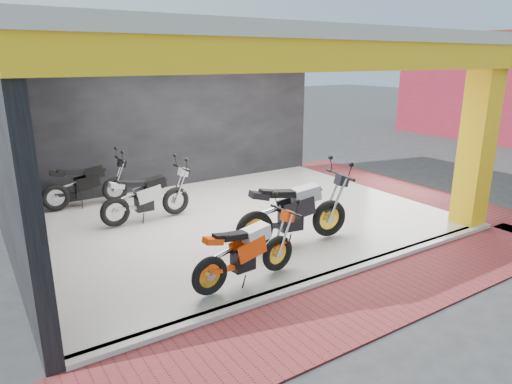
% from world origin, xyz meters
% --- Properties ---
extents(ground, '(80.00, 80.00, 0.00)m').
position_xyz_m(ground, '(0.00, 0.00, 0.00)').
color(ground, '#2D2D30').
rests_on(ground, ground).
extents(showroom_floor, '(8.00, 6.00, 0.10)m').
position_xyz_m(showroom_floor, '(0.00, 2.00, 0.05)').
color(showroom_floor, silver).
rests_on(showroom_floor, ground).
extents(showroom_ceiling, '(8.40, 6.40, 0.20)m').
position_xyz_m(showroom_ceiling, '(0.00, 2.00, 3.60)').
color(showroom_ceiling, beige).
rests_on(showroom_ceiling, corner_column).
extents(back_wall, '(8.20, 0.20, 3.50)m').
position_xyz_m(back_wall, '(0.00, 5.10, 1.75)').
color(back_wall, black).
rests_on(back_wall, ground).
extents(left_wall, '(0.20, 6.20, 3.50)m').
position_xyz_m(left_wall, '(-4.10, 2.00, 1.75)').
color(left_wall, black).
rests_on(left_wall, ground).
extents(corner_column, '(0.50, 0.50, 3.50)m').
position_xyz_m(corner_column, '(3.75, -0.75, 1.75)').
color(corner_column, yellow).
rests_on(corner_column, ground).
extents(header_beam_front, '(8.40, 0.30, 0.40)m').
position_xyz_m(header_beam_front, '(0.00, -1.00, 3.30)').
color(header_beam_front, yellow).
rests_on(header_beam_front, corner_column).
extents(header_beam_right, '(0.30, 6.40, 0.40)m').
position_xyz_m(header_beam_right, '(4.00, 2.00, 3.30)').
color(header_beam_right, yellow).
rests_on(header_beam_right, corner_column).
extents(floor_kerb, '(8.00, 0.20, 0.10)m').
position_xyz_m(floor_kerb, '(0.00, -1.02, 0.05)').
color(floor_kerb, silver).
rests_on(floor_kerb, ground).
extents(paver_front, '(9.00, 1.40, 0.03)m').
position_xyz_m(paver_front, '(0.00, -1.80, 0.01)').
color(paver_front, maroon).
rests_on(paver_front, ground).
extents(paver_right, '(1.40, 7.00, 0.03)m').
position_xyz_m(paver_right, '(4.80, 2.00, 0.01)').
color(paver_right, maroon).
rests_on(paver_right, ground).
extents(moto_hero, '(1.94, 0.85, 1.15)m').
position_xyz_m(moto_hero, '(-0.78, -0.50, 0.68)').
color(moto_hero, '#FF430A').
rests_on(moto_hero, showroom_floor).
extents(moto_row_a, '(2.40, 1.19, 1.41)m').
position_xyz_m(moto_row_a, '(0.84, 0.14, 0.80)').
color(moto_row_a, black).
rests_on(moto_row_a, showroom_floor).
extents(moto_row_b, '(1.99, 0.79, 1.20)m').
position_xyz_m(moto_row_b, '(-1.02, 2.82, 0.70)').
color(moto_row_b, '#B2B5BA').
rests_on(moto_row_b, showroom_floor).
extents(moto_row_d, '(1.97, 0.78, 1.19)m').
position_xyz_m(moto_row_d, '(-1.82, 4.40, 0.69)').
color(moto_row_d, black).
rests_on(moto_row_d, showroom_floor).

